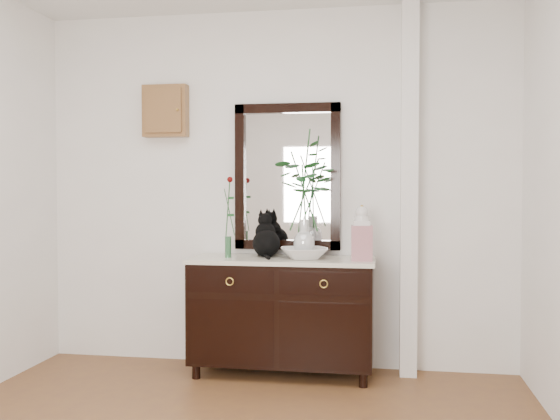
% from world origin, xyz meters
% --- Properties ---
extents(wall_back, '(3.60, 0.04, 2.70)m').
position_xyz_m(wall_back, '(0.00, 1.98, 1.35)').
color(wall_back, white).
rests_on(wall_back, ground).
extents(pilaster, '(0.12, 0.20, 2.70)m').
position_xyz_m(pilaster, '(1.00, 1.90, 1.35)').
color(pilaster, white).
rests_on(pilaster, ground).
extents(sideboard, '(1.33, 0.52, 0.82)m').
position_xyz_m(sideboard, '(0.10, 1.73, 0.47)').
color(sideboard, black).
rests_on(sideboard, ground).
extents(wall_mirror, '(0.80, 0.06, 1.10)m').
position_xyz_m(wall_mirror, '(0.10, 1.97, 1.44)').
color(wall_mirror, black).
rests_on(wall_mirror, wall_back).
extents(key_cabinet, '(0.35, 0.10, 0.40)m').
position_xyz_m(key_cabinet, '(-0.85, 1.94, 1.95)').
color(key_cabinet, brown).
rests_on(key_cabinet, wall_back).
extents(cat, '(0.31, 0.35, 0.33)m').
position_xyz_m(cat, '(-0.03, 1.80, 1.01)').
color(cat, black).
rests_on(cat, sideboard).
extents(lotus_bowl, '(0.42, 0.42, 0.08)m').
position_xyz_m(lotus_bowl, '(0.26, 1.70, 0.89)').
color(lotus_bowl, silver).
rests_on(lotus_bowl, sideboard).
extents(vase_branches, '(0.51, 0.51, 0.91)m').
position_xyz_m(vase_branches, '(0.26, 1.70, 1.33)').
color(vase_branches, silver).
rests_on(vase_branches, lotus_bowl).
extents(bud_vase_rose, '(0.09, 0.09, 0.60)m').
position_xyz_m(bud_vase_rose, '(-0.29, 1.69, 1.15)').
color(bud_vase_rose, '#2F5F3A').
rests_on(bud_vase_rose, sideboard).
extents(ginger_jar, '(0.16, 0.16, 0.39)m').
position_xyz_m(ginger_jar, '(0.67, 1.67, 1.05)').
color(ginger_jar, silver).
rests_on(ginger_jar, sideboard).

